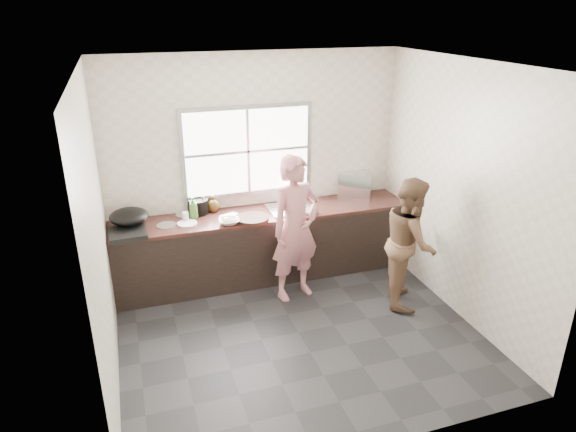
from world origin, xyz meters
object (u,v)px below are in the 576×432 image
object	(u,v)px
pot_lid_right	(186,214)
bowl_held	(311,211)
glass_jar	(186,216)
bottle_green	(193,208)
bowl_crabs	(295,204)
burner	(128,233)
wok	(129,216)
cutting_board	(252,219)
person_side	(410,242)
bottle_brown_short	(213,204)
black_pot	(198,206)
plate_food	(187,223)
dish_rack	(354,183)
pot_lid_left	(167,225)
bottle_brown_tall	(203,205)
bowl_mince	(229,221)
woman	(296,233)

from	to	relation	value
pot_lid_right	bowl_held	bearing A→B (deg)	-16.72
glass_jar	bottle_green	bearing A→B (deg)	23.28
bowl_crabs	burner	bearing A→B (deg)	-172.28
burner	wok	bearing A→B (deg)	80.60
cutting_board	bowl_crabs	world-z (taller)	bowl_crabs
person_side	bottle_brown_short	world-z (taller)	person_side
bowl_held	black_pot	bearing A→B (deg)	161.46
plate_food	dish_rack	world-z (taller)	dish_rack
bottle_brown_short	pot_lid_left	bearing A→B (deg)	-154.95
bowl_held	bottle_brown_tall	xyz separation A→B (m)	(-1.21, 0.44, 0.06)
bowl_crabs	plate_food	world-z (taller)	bowl_crabs
cutting_board	bottle_green	bearing A→B (deg)	156.94
bowl_mince	bottle_brown_tall	world-z (taller)	bottle_brown_tall
bowl_mince	bowl_crabs	world-z (taller)	bowl_mince
black_pot	bottle_brown_tall	distance (m)	0.06
bowl_mince	bottle_brown_short	world-z (taller)	bottle_brown_short
plate_food	bottle_brown_short	distance (m)	0.48
cutting_board	bottle_brown_tall	size ratio (longest dim) A/B	2.03
black_pot	cutting_board	bearing A→B (deg)	-36.00
plate_food	wok	distance (m)	0.64
person_side	glass_jar	xyz separation A→B (m)	(-2.31, 1.10, 0.17)
dish_rack	black_pot	bearing A→B (deg)	-156.71
bowl_mince	bottle_green	world-z (taller)	bottle_green
wok	pot_lid_left	world-z (taller)	wok
plate_food	wok	world-z (taller)	wok
person_side	bowl_mince	xyz separation A→B (m)	(-1.85, 0.85, 0.15)
woman	pot_lid_left	world-z (taller)	woman
bottle_brown_short	burner	distance (m)	1.10
bottle_brown_tall	burner	world-z (taller)	bottle_brown_tall
cutting_board	pot_lid_right	distance (m)	0.81
black_pot	person_side	bearing A→B (deg)	-30.94
burner	bowl_mince	bearing A→B (deg)	-0.64
bottle_brown_tall	wok	bearing A→B (deg)	-165.79
bowl_mince	bottle_green	distance (m)	0.47
bottle_green	pot_lid_left	size ratio (longest dim) A/B	1.18
woman	cutting_board	world-z (taller)	woman
bottle_brown_tall	woman	bearing A→B (deg)	-40.81
person_side	cutting_board	xyz separation A→B (m)	(-1.57, 0.87, 0.14)
bowl_crabs	bottle_green	world-z (taller)	bottle_green
woman	burner	distance (m)	1.83
bottle_green	bowl_crabs	bearing A→B (deg)	-0.30
bowl_held	bottle_brown_short	world-z (taller)	bottle_brown_short
bowl_held	bottle_green	xyz separation A→B (m)	(-1.35, 0.29, 0.10)
bottle_brown_tall	wok	world-z (taller)	wok
woman	burner	bearing A→B (deg)	154.15
person_side	plate_food	world-z (taller)	person_side
bottle_brown_short	pot_lid_left	size ratio (longest dim) A/B	0.84
bowl_mince	pot_lid_left	world-z (taller)	bowl_mince
bottle_green	bottle_brown_tall	distance (m)	0.20
bottle_brown_short	burner	size ratio (longest dim) A/B	0.48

